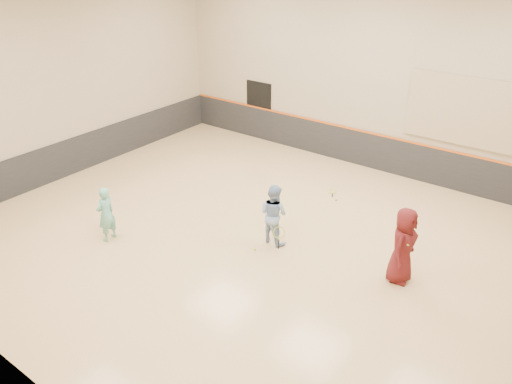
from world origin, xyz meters
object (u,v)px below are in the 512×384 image
Objects in this scene: girl at (106,214)px; instructor at (274,214)px; spare_racket at (332,191)px; young_man at (403,246)px.

girl is 0.93× the size of instructor.
instructor reaches higher than spare_racket.
girl is 0.81× the size of young_man.
girl is at bearing -119.71° from spare_racket.
girl is 7.23m from young_man.
instructor is 3.45m from spare_racket.
instructor is 2.55× the size of spare_racket.
young_man is at bearing -41.72° from spare_racket.
instructor reaches higher than girl.
young_man reaches higher than instructor.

